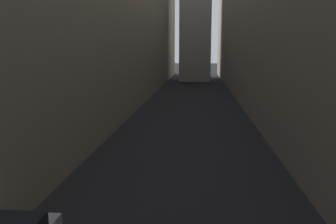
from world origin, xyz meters
name	(u,v)px	position (x,y,z in m)	size (l,w,h in m)	color
ground_plane	(191,108)	(0.00, 48.00, 0.00)	(264.00, 264.00, 0.00)	black
building_block_left	(90,3)	(-11.20, 50.00, 11.24)	(11.40, 108.00, 22.48)	gray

